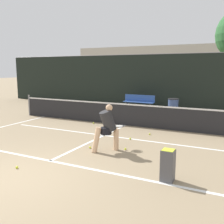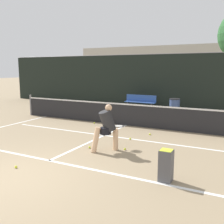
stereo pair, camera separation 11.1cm
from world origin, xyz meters
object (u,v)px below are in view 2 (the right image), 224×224
object	(u,v)px
player_practicing	(107,126)
parked_car	(170,94)
courtside_bench	(140,101)
ball_hopper	(166,165)
trash_bin	(175,106)

from	to	relation	value
player_practicing	parked_car	distance (m)	12.57
courtside_bench	ball_hopper	bearing A→B (deg)	-64.57
ball_hopper	courtside_bench	xyz separation A→B (m)	(-4.19, 9.21, 0.11)
courtside_bench	trash_bin	bearing A→B (deg)	-7.09
parked_car	player_practicing	bearing A→B (deg)	-83.40
player_practicing	courtside_bench	size ratio (longest dim) A/B	0.74
player_practicing	courtside_bench	world-z (taller)	player_practicing
ball_hopper	trash_bin	xyz separation A→B (m)	(-2.06, 8.91, 0.03)
ball_hopper	trash_bin	bearing A→B (deg)	103.03
ball_hopper	courtside_bench	size ratio (longest dim) A/B	0.37
ball_hopper	parked_car	xyz separation A→B (m)	(-3.60, 13.76, 0.19)
player_practicing	ball_hopper	xyz separation A→B (m)	(2.16, -1.27, -0.38)
ball_hopper	courtside_bench	world-z (taller)	courtside_bench
courtside_bench	parked_car	bearing A→B (deg)	83.54
ball_hopper	courtside_bench	distance (m)	10.12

